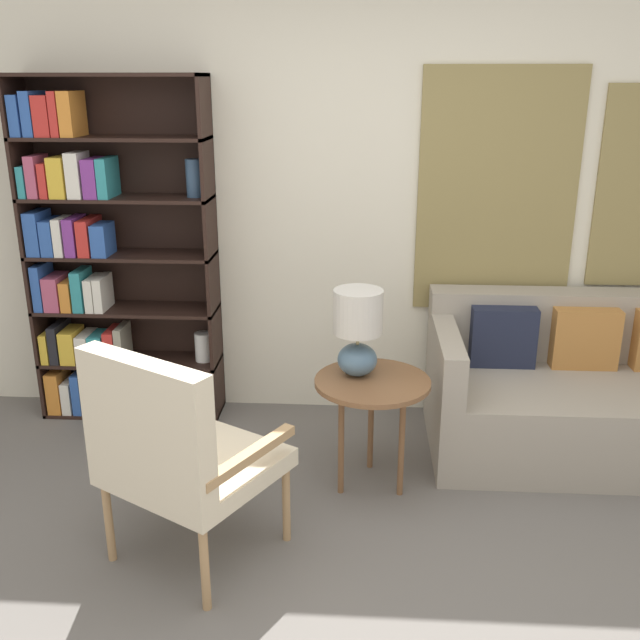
# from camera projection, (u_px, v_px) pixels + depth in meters

# --- Properties ---
(wall_back) EXTENTS (6.40, 0.08, 2.70)m
(wall_back) POSITION_uv_depth(u_px,v_px,m) (352.00, 191.00, 4.10)
(wall_back) COLOR silver
(wall_back) RESTS_ON ground_plane
(bookshelf) EXTENTS (1.07, 0.30, 1.99)m
(bookshelf) POSITION_uv_depth(u_px,v_px,m) (97.00, 253.00, 4.13)
(bookshelf) COLOR black
(bookshelf) RESTS_ON ground_plane
(armchair) EXTENTS (0.85, 0.84, 0.98)m
(armchair) POSITION_uv_depth(u_px,v_px,m) (173.00, 447.00, 2.86)
(armchair) COLOR tan
(armchair) RESTS_ON ground_plane
(couch) EXTENTS (1.70, 0.89, 0.82)m
(couch) POSITION_uv_depth(u_px,v_px,m) (586.00, 394.00, 3.92)
(couch) COLOR #9E9384
(couch) RESTS_ON ground_plane
(side_table) EXTENTS (0.57, 0.57, 0.58)m
(side_table) POSITION_uv_depth(u_px,v_px,m) (372.00, 391.00, 3.48)
(side_table) COLOR brown
(side_table) RESTS_ON ground_plane
(table_lamp) EXTENTS (0.24, 0.24, 0.44)m
(table_lamp) POSITION_uv_depth(u_px,v_px,m) (358.00, 328.00, 3.44)
(table_lamp) COLOR slate
(table_lamp) RESTS_ON side_table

